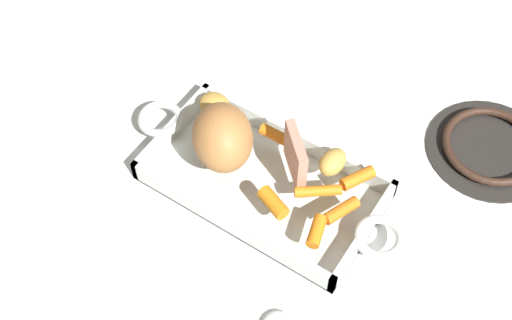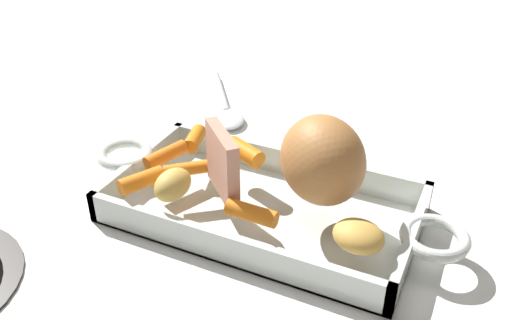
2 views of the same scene
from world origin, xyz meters
name	(u,v)px [view 2 (image 2 of 2)]	position (x,y,z in m)	size (l,w,h in m)	color
ground_plane	(263,215)	(0.00, 0.00, 0.00)	(2.37, 2.37, 0.00)	white
roasting_dish	(263,205)	(0.00, 0.00, 0.01)	(0.48, 0.20, 0.04)	silver
pork_roast	(322,160)	(-0.07, -0.01, 0.09)	(0.11, 0.09, 0.10)	#B4763F
roast_slice_thick	(222,163)	(0.04, 0.03, 0.08)	(0.01, 0.08, 0.08)	tan
baby_carrot_long	(193,168)	(0.09, 0.01, 0.05)	(0.02, 0.02, 0.07)	orange
baby_carrot_southeast	(245,152)	(0.05, -0.04, 0.05)	(0.02, 0.02, 0.05)	orange
baby_carrot_short	(166,154)	(0.14, 0.00, 0.05)	(0.02, 0.02, 0.06)	orange
baby_carrot_center_left	(195,139)	(0.12, -0.05, 0.05)	(0.02, 0.02, 0.05)	orange
baby_carrot_center_right	(252,213)	(-0.02, 0.06, 0.05)	(0.02, 0.02, 0.06)	orange
baby_carrot_northeast	(141,181)	(0.13, 0.06, 0.05)	(0.02, 0.02, 0.05)	orange
potato_near_roast	(173,185)	(0.08, 0.06, 0.06)	(0.05, 0.04, 0.03)	gold
potato_golden_small	(358,236)	(-0.13, 0.06, 0.06)	(0.05, 0.05, 0.03)	gold
serving_spoon	(225,108)	(0.17, -0.23, 0.01)	(0.15, 0.19, 0.01)	white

